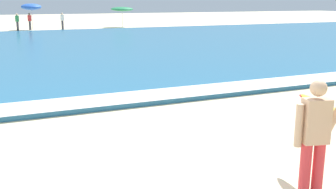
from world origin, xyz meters
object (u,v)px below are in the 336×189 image
Objects in this scene: beachgoer_near_row_right at (17,22)px; beach_umbrella_3 at (122,9)px; beach_umbrella_2 at (31,7)px; beachgoer_near_row_left at (30,21)px; beachgoer_near_row_mid at (62,21)px; surfer_with_board at (333,130)px.

beach_umbrella_3 is at bearing 7.08° from beachgoer_near_row_right.
beach_umbrella_2 reaches higher than beachgoer_near_row_left.
beachgoer_near_row_left is 2.96m from beachgoer_near_row_mid.
beachgoer_near_row_right is (-4.07, -0.34, 0.00)m from beachgoer_near_row_mid.
beach_umbrella_2 is at bearing 89.86° from surfer_with_board.
beachgoer_near_row_mid is (2.74, 36.05, -0.19)m from surfer_with_board.
beachgoer_near_row_mid is at bearing 85.66° from surfer_with_board.
surfer_with_board is 36.15m from beachgoer_near_row_mid.
surfer_with_board is 36.53m from beachgoer_near_row_left.
beachgoer_near_row_right is (-1.15, -0.81, 0.00)m from beachgoer_near_row_left.
beach_umbrella_3 is 10.47m from beachgoer_near_row_right.
beach_umbrella_2 is 1.38m from beachgoer_near_row_left.
beachgoer_near_row_mid is 1.00× the size of beachgoer_near_row_right.
beachgoer_near_row_mid is at bearing -9.32° from beachgoer_near_row_left.
beach_umbrella_3 reaches higher than beachgoer_near_row_mid.
beach_umbrella_2 reaches higher than surfer_with_board.
surfer_with_board is 1.86× the size of beachgoer_near_row_right.
surfer_with_board is 35.74m from beachgoer_near_row_right.
beachgoer_near_row_right is at bearing 92.14° from surfer_with_board.
beach_umbrella_2 is 1.08× the size of beach_umbrella_3.
beach_umbrella_3 is 6.42m from beachgoer_near_row_mid.
beach_umbrella_3 reaches higher than surfer_with_board.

